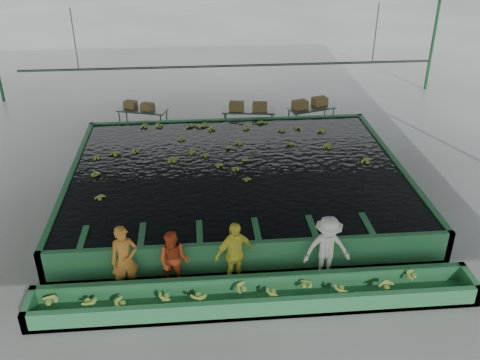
{
  "coord_description": "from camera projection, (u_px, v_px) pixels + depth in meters",
  "views": [
    {
      "loc": [
        -1.16,
        -12.79,
        8.18
      ],
      "look_at": [
        0.0,
        0.5,
        1.0
      ],
      "focal_mm": 40.0,
      "sensor_mm": 36.0,
      "label": 1
    }
  ],
  "objects": [
    {
      "name": "cableway_rail",
      "position": [
        229.0,
        66.0,
        18.15
      ],
      "size": [
        0.08,
        0.08,
        14.0
      ],
      "primitive_type": "cylinder",
      "color": "#59605B",
      "rests_on": "shed_roof"
    },
    {
      "name": "packing_table_left",
      "position": [
        143.0,
        119.0,
        20.74
      ],
      "size": [
        2.01,
        1.28,
        0.85
      ],
      "primitive_type": null,
      "rotation": [
        0.0,
        0.0,
        -0.31
      ],
      "color": "#59605B",
      "rests_on": "ground"
    },
    {
      "name": "box_stack_left",
      "position": [
        139.0,
        109.0,
        20.58
      ],
      "size": [
        1.24,
        0.82,
        0.26
      ],
      "primitive_type": null,
      "rotation": [
        0.0,
        0.0,
        -0.44
      ],
      "color": "brown",
      "rests_on": "packing_table_left"
    },
    {
      "name": "floating_bananas",
      "position": [
        235.0,
        157.0,
        16.8
      ],
      "size": [
        9.17,
        6.25,
        0.13
      ],
      "primitive_type": null,
      "color": "#80A439",
      "rests_on": "tank_water"
    },
    {
      "name": "packing_table_mid",
      "position": [
        249.0,
        120.0,
        20.58
      ],
      "size": [
        2.07,
        1.02,
        0.91
      ],
      "primitive_type": null,
      "rotation": [
        0.0,
        0.0,
        -0.12
      ],
      "color": "#59605B",
      "rests_on": "ground"
    },
    {
      "name": "rail_hanger_right",
      "position": [
        376.0,
        33.0,
        18.06
      ],
      "size": [
        0.04,
        0.04,
        2.0
      ],
      "primitive_type": "cylinder",
      "color": "#59605B",
      "rests_on": "shed_roof"
    },
    {
      "name": "shed_posts",
      "position": [
        242.0,
        139.0,
        14.0
      ],
      "size": [
        20.0,
        22.0,
        5.0
      ],
      "primitive_type": null,
      "color": "#1E562E",
      "rests_on": "ground"
    },
    {
      "name": "box_stack_mid",
      "position": [
        248.0,
        110.0,
        20.28
      ],
      "size": [
        1.48,
        0.62,
        0.31
      ],
      "primitive_type": null,
      "rotation": [
        0.0,
        0.0,
        -0.16
      ],
      "color": "brown",
      "rests_on": "packing_table_mid"
    },
    {
      "name": "worker_a",
      "position": [
        125.0,
        260.0,
        12.11
      ],
      "size": [
        0.71,
        0.55,
        1.7
      ],
      "primitive_type": "imported",
      "rotation": [
        0.0,
        0.0,
        0.26
      ],
      "color": "#BA7226",
      "rests_on": "ground"
    },
    {
      "name": "worker_d",
      "position": [
        327.0,
        249.0,
        12.46
      ],
      "size": [
        1.11,
        0.65,
        1.71
      ],
      "primitive_type": "imported",
      "rotation": [
        0.0,
        0.0,
        0.02
      ],
      "color": "beige",
      "rests_on": "ground"
    },
    {
      "name": "sorting_trough",
      "position": [
        256.0,
        296.0,
        11.91
      ],
      "size": [
        10.0,
        1.0,
        0.5
      ],
      "primitive_type": null,
      "color": "#286B3B",
      "rests_on": "ground"
    },
    {
      "name": "tank_water",
      "position": [
        237.0,
        169.0,
        16.1
      ],
      "size": [
        9.7,
        7.7,
        0.0
      ],
      "primitive_type": "cube",
      "color": "black",
      "rests_on": "flotation_tank"
    },
    {
      "name": "shed_roof",
      "position": [
        242.0,
        43.0,
        12.82
      ],
      "size": [
        20.0,
        22.0,
        0.04
      ],
      "primitive_type": "cube",
      "color": "gray",
      "rests_on": "shed_posts"
    },
    {
      "name": "flotation_tank",
      "position": [
        237.0,
        180.0,
        16.29
      ],
      "size": [
        10.0,
        8.0,
        0.9
      ],
      "primitive_type": null,
      "color": "#286B3B",
      "rests_on": "ground"
    },
    {
      "name": "worker_c",
      "position": [
        234.0,
        254.0,
        12.3
      ],
      "size": [
        1.07,
        0.78,
        1.68
      ],
      "primitive_type": "imported",
      "rotation": [
        0.0,
        0.0,
        0.42
      ],
      "color": "yellow",
      "rests_on": "ground"
    },
    {
      "name": "ground",
      "position": [
        242.0,
        219.0,
        15.19
      ],
      "size": [
        80.0,
        80.0,
        0.0
      ],
      "primitive_type": "plane",
      "color": "gray",
      "rests_on": "ground"
    },
    {
      "name": "trough_bananas",
      "position": [
        256.0,
        291.0,
        11.84
      ],
      "size": [
        9.08,
        0.61,
        0.12
      ],
      "primitive_type": null,
      "color": "#80A439",
      "rests_on": "sorting_trough"
    },
    {
      "name": "packing_table_right",
      "position": [
        311.0,
        117.0,
        20.97
      ],
      "size": [
        1.95,
        1.23,
        0.82
      ],
      "primitive_type": null,
      "rotation": [
        0.0,
        0.0,
        0.3
      ],
      "color": "#59605B",
      "rests_on": "ground"
    },
    {
      "name": "box_stack_right",
      "position": [
        310.0,
        107.0,
        20.85
      ],
      "size": [
        1.5,
        0.89,
        0.31
      ],
      "primitive_type": null,
      "rotation": [
        0.0,
        0.0,
        0.36
      ],
      "color": "brown",
      "rests_on": "packing_table_right"
    },
    {
      "name": "worker_b",
      "position": [
        174.0,
        261.0,
        12.24
      ],
      "size": [
        0.86,
        0.74,
        1.5
      ],
      "primitive_type": "imported",
      "rotation": [
        0.0,
        0.0,
        -0.27
      ],
      "color": "#BC3F19",
      "rests_on": "ground"
    },
    {
      "name": "rail_hanger_left",
      "position": [
        74.0,
        39.0,
        17.3
      ],
      "size": [
        0.04,
        0.04,
        2.0
      ],
      "primitive_type": "cylinder",
      "color": "#59605B",
      "rests_on": "shed_roof"
    }
  ]
}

